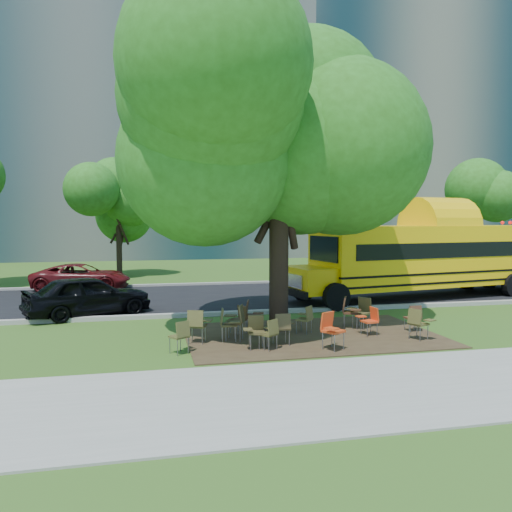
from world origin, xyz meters
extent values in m
plane|color=#33551A|center=(0.00, 0.00, 0.00)|extent=(160.00, 160.00, 0.00)
cube|color=gray|center=(0.00, -5.00, 0.02)|extent=(60.00, 4.00, 0.04)
cube|color=#382819|center=(1.00, -0.50, 0.01)|extent=(7.00, 4.50, 0.03)
cube|color=black|center=(0.00, 7.00, 0.02)|extent=(80.00, 8.00, 0.04)
cube|color=gray|center=(0.00, 3.00, 0.07)|extent=(80.00, 0.25, 0.14)
cube|color=gray|center=(0.00, 11.10, 0.07)|extent=(80.00, 0.25, 0.14)
cube|color=#5F5F5B|center=(-8.00, 36.00, 11.00)|extent=(38.00, 16.00, 22.00)
cube|color=slate|center=(24.00, 38.00, 12.50)|extent=(30.00, 16.00, 25.00)
cylinder|color=black|center=(-5.00, 16.00, 1.75)|extent=(0.32, 0.32, 3.50)
sphere|color=#275D15|center=(-5.00, 16.00, 4.22)|extent=(4.80, 4.80, 4.80)
cylinder|color=black|center=(8.00, 14.00, 2.10)|extent=(0.38, 0.38, 4.20)
sphere|color=#275D15|center=(8.00, 14.00, 5.04)|extent=(5.60, 5.60, 5.60)
cylinder|color=black|center=(16.00, 13.00, 1.80)|extent=(0.34, 0.34, 3.60)
sphere|color=#275D15|center=(16.00, 13.00, 4.35)|extent=(5.00, 5.00, 5.00)
cylinder|color=black|center=(0.25, 0.27, 2.33)|extent=(0.56, 0.56, 4.67)
sphere|color=#275D15|center=(0.25, 0.27, 5.75)|extent=(7.20, 7.20, 7.20)
cube|color=#FFC108|center=(8.57, 5.21, 1.79)|extent=(11.35, 4.37, 2.47)
cube|color=black|center=(8.86, 5.26, 2.06)|extent=(10.76, 4.31, 0.60)
cube|color=#FFC108|center=(2.48, 4.16, 1.01)|extent=(1.67, 2.41, 0.96)
cube|color=black|center=(8.57, 5.21, 1.16)|extent=(11.37, 4.41, 0.08)
cube|color=black|center=(8.57, 5.21, 0.79)|extent=(11.37, 4.41, 0.08)
cylinder|color=black|center=(3.12, 2.99, 0.50)|extent=(1.04, 0.47, 1.01)
cylinder|color=black|center=(2.69, 5.47, 0.50)|extent=(1.04, 0.47, 1.01)
cylinder|color=black|center=(11.23, 6.95, 0.50)|extent=(1.04, 0.47, 1.01)
cylinder|color=black|center=(12.62, 7.19, 0.50)|extent=(1.04, 0.47, 1.01)
cube|color=#4F4C22|center=(-2.77, -1.62, 0.42)|extent=(0.53, 0.52, 0.05)
cube|color=#4F4C22|center=(-2.68, -1.76, 0.63)|extent=(0.36, 0.27, 0.38)
cube|color=#4F4C22|center=(-2.65, -1.39, 0.53)|extent=(0.31, 0.33, 0.03)
cylinder|color=slate|center=(-2.99, -1.57, 0.21)|extent=(0.02, 0.02, 0.42)
cylinder|color=slate|center=(-2.55, -1.67, 0.21)|extent=(0.02, 0.02, 0.42)
cube|color=#4C4721|center=(-2.24, -0.72, 0.47)|extent=(0.56, 0.54, 0.05)
cube|color=#4C4721|center=(-2.30, -0.90, 0.70)|extent=(0.43, 0.23, 0.42)
cube|color=#4C4721|center=(-1.95, -0.66, 0.60)|extent=(0.32, 0.35, 0.03)
cylinder|color=slate|center=(-2.35, -0.49, 0.24)|extent=(0.03, 0.03, 0.47)
cylinder|color=slate|center=(-2.13, -0.95, 0.24)|extent=(0.03, 0.03, 0.47)
cube|color=#47431E|center=(-0.59, -1.80, 0.41)|extent=(0.53, 0.52, 0.05)
cube|color=#47431E|center=(-0.49, -1.93, 0.61)|extent=(0.35, 0.29, 0.37)
cube|color=#47431E|center=(-0.49, -1.57, 0.52)|extent=(0.31, 0.32, 0.03)
cylinder|color=slate|center=(-0.80, -1.76, 0.21)|extent=(0.02, 0.02, 0.41)
cylinder|color=slate|center=(-0.37, -1.83, 0.21)|extent=(0.02, 0.02, 0.41)
cube|color=#473E1E|center=(-0.85, -1.69, 0.44)|extent=(0.45, 0.43, 0.05)
cube|color=#473E1E|center=(-0.83, -1.51, 0.66)|extent=(0.40, 0.13, 0.39)
cube|color=#473E1E|center=(-1.10, -1.80, 0.56)|extent=(0.24, 0.30, 0.03)
cylinder|color=slate|center=(-0.71, -1.87, 0.22)|extent=(0.02, 0.02, 0.44)
cylinder|color=slate|center=(-1.00, -1.50, 0.22)|extent=(0.02, 0.02, 0.44)
cube|color=#42361C|center=(-0.14, -1.40, 0.45)|extent=(0.42, 0.40, 0.05)
cube|color=#42361C|center=(-0.14, -1.58, 0.67)|extent=(0.40, 0.10, 0.40)
cube|color=#42361C|center=(0.10, -1.26, 0.57)|extent=(0.22, 0.28, 0.03)
cylinder|color=slate|center=(-0.31, -1.23, 0.22)|extent=(0.02, 0.02, 0.45)
cylinder|color=slate|center=(0.03, -1.57, 0.22)|extent=(0.02, 0.02, 0.45)
cube|color=red|center=(0.99, -2.16, 0.49)|extent=(0.62, 0.61, 0.05)
cube|color=red|center=(0.89, -1.99, 0.73)|extent=(0.43, 0.31, 0.44)
cube|color=red|center=(0.84, -2.43, 0.62)|extent=(0.36, 0.38, 0.03)
cylinder|color=slate|center=(1.24, -2.23, 0.25)|extent=(0.03, 0.03, 0.49)
cylinder|color=slate|center=(0.74, -2.10, 0.25)|extent=(0.03, 0.03, 0.49)
cube|color=red|center=(2.55, -0.91, 0.42)|extent=(0.42, 0.44, 0.05)
cube|color=red|center=(2.71, -0.89, 0.62)|extent=(0.14, 0.38, 0.37)
cube|color=red|center=(2.39, -0.71, 0.53)|extent=(0.28, 0.24, 0.03)
cylinder|color=slate|center=(2.41, -1.09, 0.21)|extent=(0.02, 0.02, 0.42)
cylinder|color=slate|center=(2.68, -0.73, 0.21)|extent=(0.02, 0.02, 0.42)
cube|color=#504B22|center=(3.62, -1.67, 0.45)|extent=(0.54, 0.55, 0.05)
cube|color=#504B22|center=(3.46, -1.75, 0.68)|extent=(0.25, 0.41, 0.40)
cube|color=#504B22|center=(3.85, -1.83, 0.57)|extent=(0.35, 0.32, 0.03)
cylinder|color=slate|center=(3.71, -1.45, 0.23)|extent=(0.02, 0.02, 0.45)
cylinder|color=slate|center=(3.54, -1.90, 0.23)|extent=(0.02, 0.02, 0.45)
cube|color=#493D1F|center=(-1.23, -0.64, 0.50)|extent=(0.59, 0.60, 0.06)
cube|color=#493D1F|center=(-1.04, -0.71, 0.75)|extent=(0.26, 0.46, 0.45)
cube|color=#493D1F|center=(-1.28, -0.33, 0.64)|extent=(0.38, 0.34, 0.03)
cylinder|color=slate|center=(-1.48, -0.75, 0.25)|extent=(0.03, 0.03, 0.50)
cylinder|color=slate|center=(-0.99, -0.53, 0.25)|extent=(0.03, 0.03, 0.50)
cube|color=#3C2915|center=(-0.97, 0.16, 0.41)|extent=(0.51, 0.52, 0.05)
cube|color=#3C2915|center=(-0.83, 0.25, 0.61)|extent=(0.27, 0.36, 0.37)
cube|color=#3C2915|center=(-1.20, 0.28, 0.52)|extent=(0.32, 0.31, 0.03)
cylinder|color=slate|center=(-1.02, -0.05, 0.21)|extent=(0.02, 0.02, 0.41)
cylinder|color=slate|center=(-0.92, 0.38, 0.21)|extent=(0.02, 0.02, 0.41)
cube|color=#3F2716|center=(-0.49, 0.30, 0.48)|extent=(0.53, 0.55, 0.05)
cube|color=#3F2716|center=(-0.68, 0.35, 0.71)|extent=(0.22, 0.44, 0.43)
cube|color=#3F2716|center=(-0.42, 0.01, 0.61)|extent=(0.35, 0.31, 0.03)
cylinder|color=slate|center=(-0.27, 0.42, 0.24)|extent=(0.03, 0.03, 0.48)
cylinder|color=slate|center=(-0.72, 0.17, 0.24)|extent=(0.03, 0.03, 0.48)
cube|color=brown|center=(0.84, -0.28, 0.42)|extent=(0.54, 0.55, 0.05)
cube|color=brown|center=(0.96, -0.40, 0.63)|extent=(0.32, 0.34, 0.38)
cube|color=brown|center=(0.90, -0.03, 0.54)|extent=(0.33, 0.33, 0.03)
cylinder|color=slate|center=(0.61, -0.29, 0.21)|extent=(0.02, 0.02, 0.42)
cylinder|color=slate|center=(1.07, -0.28, 0.21)|extent=(0.02, 0.02, 0.42)
cube|color=#3F2616|center=(2.43, 0.10, 0.49)|extent=(0.59, 0.60, 0.05)
cube|color=#3F2616|center=(2.26, 0.19, 0.73)|extent=(0.28, 0.44, 0.44)
cube|color=#3F2616|center=(2.46, -0.20, 0.62)|extent=(0.38, 0.35, 0.03)
cylinder|color=slate|center=(2.68, 0.19, 0.25)|extent=(0.03, 0.03, 0.49)
cylinder|color=slate|center=(2.18, 0.02, 0.25)|extent=(0.03, 0.03, 0.49)
cube|color=#4F2D1C|center=(3.99, -0.72, 0.42)|extent=(0.40, 0.38, 0.05)
cube|color=#4F2D1C|center=(3.99, -0.89, 0.62)|extent=(0.37, 0.10, 0.37)
cube|color=#4F2D1C|center=(4.21, -0.59, 0.53)|extent=(0.21, 0.26, 0.03)
cylinder|color=slate|center=(3.83, -0.57, 0.21)|extent=(0.02, 0.02, 0.42)
cylinder|color=slate|center=(4.15, -0.87, 0.21)|extent=(0.02, 0.02, 0.42)
cube|color=#4B4320|center=(2.73, 0.02, 0.48)|extent=(0.61, 0.61, 0.05)
cube|color=#4B4320|center=(2.89, 0.13, 0.72)|extent=(0.33, 0.41, 0.43)
cube|color=#4B4320|center=(2.46, 0.15, 0.61)|extent=(0.38, 0.36, 0.03)
cylinder|color=slate|center=(2.69, -0.23, 0.24)|extent=(0.03, 0.03, 0.48)
cylinder|color=slate|center=(2.78, 0.27, 0.24)|extent=(0.03, 0.03, 0.48)
cube|color=#423E1D|center=(-1.39, -0.70, 0.46)|extent=(0.45, 0.47, 0.05)
cube|color=#423E1D|center=(-1.58, -0.68, 0.69)|extent=(0.14, 0.42, 0.41)
cube|color=#423E1D|center=(-1.28, -0.96, 0.58)|extent=(0.31, 0.26, 0.03)
cylinder|color=slate|center=(-1.20, -0.55, 0.23)|extent=(0.02, 0.02, 0.46)
cylinder|color=slate|center=(-1.58, -0.86, 0.23)|extent=(0.02, 0.02, 0.46)
imported|color=black|center=(-5.44, 3.89, 0.70)|extent=(4.44, 3.19, 1.41)
imported|color=#4F0D10|center=(-6.47, 10.80, 0.61)|extent=(4.60, 2.47, 1.23)
camera|label=1|loc=(-3.53, -13.65, 3.21)|focal=35.00mm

